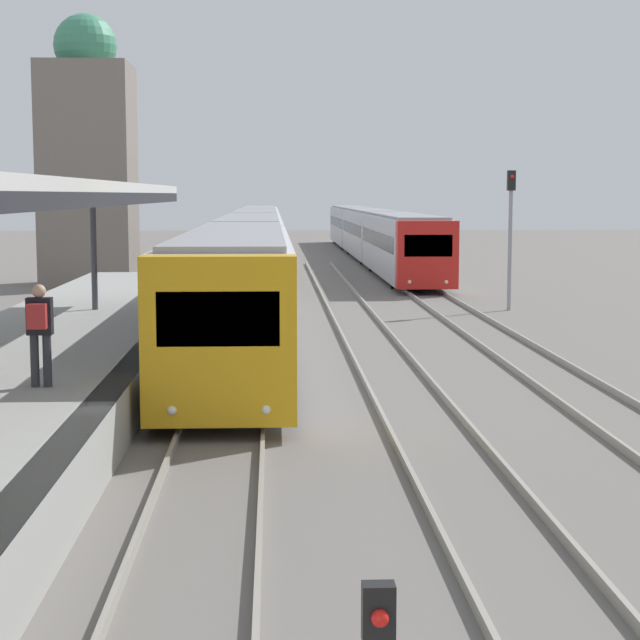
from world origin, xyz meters
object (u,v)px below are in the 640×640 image
Objects in this scene: train_near at (254,243)px; person_on_platform at (39,327)px; train_far at (371,232)px; signal_mast_far at (510,223)px.

person_on_platform is at bearing -94.69° from train_near.
train_far reaches higher than person_on_platform.
person_on_platform is 23.64m from signal_mast_far.
signal_mast_far is at bearing -86.05° from train_far.
person_on_platform is 0.03× the size of train_far.
train_far is (10.04, 50.66, -0.24)m from person_on_platform.
signal_mast_far reaches higher than train_near.
signal_mast_far reaches higher than person_on_platform.
train_near is 14.00× the size of signal_mast_far.
signal_mast_far is (12.14, 20.25, 1.12)m from person_on_platform.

